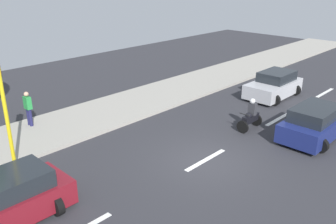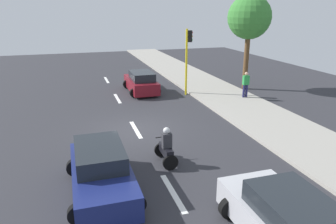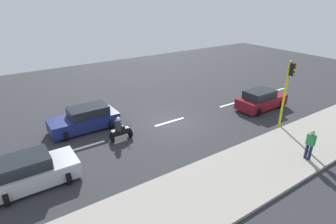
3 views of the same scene
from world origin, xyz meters
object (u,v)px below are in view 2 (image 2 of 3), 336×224
object	(u,v)px
car_dark_blue	(101,172)
car_maroon	(141,82)
motorcycle	(166,148)
street_tree_south	(249,18)
pedestrian_near_signal	(246,84)
car_silver	(285,219)
traffic_light_corner	(188,53)

from	to	relation	value
car_dark_blue	car_maroon	bearing A→B (deg)	71.56
car_dark_blue	motorcycle	distance (m)	2.92
street_tree_south	car_maroon	bearing A→B (deg)	170.15
car_maroon	car_dark_blue	size ratio (longest dim) A/B	0.94
pedestrian_near_signal	motorcycle	bearing A→B (deg)	-136.73
car_silver	traffic_light_corner	bearing A→B (deg)	79.02
car_maroon	street_tree_south	distance (m)	8.88
motorcycle	street_tree_south	world-z (taller)	street_tree_south
motorcycle	traffic_light_corner	world-z (taller)	traffic_light_corner
traffic_light_corner	street_tree_south	bearing A→B (deg)	3.27
car_silver	motorcycle	xyz separation A→B (m)	(-1.59, 5.18, -0.07)
street_tree_south	pedestrian_near_signal	bearing A→B (deg)	-119.30
motorcycle	traffic_light_corner	size ratio (longest dim) A/B	0.34
car_maroon	pedestrian_near_signal	world-z (taller)	pedestrian_near_signal
car_silver	pedestrian_near_signal	world-z (taller)	pedestrian_near_signal
car_dark_blue	pedestrian_near_signal	world-z (taller)	pedestrian_near_signal
car_dark_blue	traffic_light_corner	distance (m)	13.10
car_silver	car_dark_blue	bearing A→B (deg)	137.29
car_maroon	street_tree_south	world-z (taller)	street_tree_south
traffic_light_corner	pedestrian_near_signal	bearing A→B (deg)	-35.36
pedestrian_near_signal	street_tree_south	xyz separation A→B (m)	(1.44, 2.56, 4.06)
pedestrian_near_signal	traffic_light_corner	xyz separation A→B (m)	(-3.23, 2.29, 1.87)
car_dark_blue	pedestrian_near_signal	distance (m)	13.36
street_tree_south	car_silver	bearing A→B (deg)	-116.68
car_silver	traffic_light_corner	distance (m)	15.13
car_maroon	car_dark_blue	world-z (taller)	same
motorcycle	car_maroon	bearing A→B (deg)	82.21
car_maroon	car_silver	world-z (taller)	same
traffic_light_corner	car_silver	bearing A→B (deg)	-100.98
street_tree_south	traffic_light_corner	bearing A→B (deg)	-176.73
pedestrian_near_signal	car_maroon	bearing A→B (deg)	147.78
car_silver	car_maroon	bearing A→B (deg)	90.26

